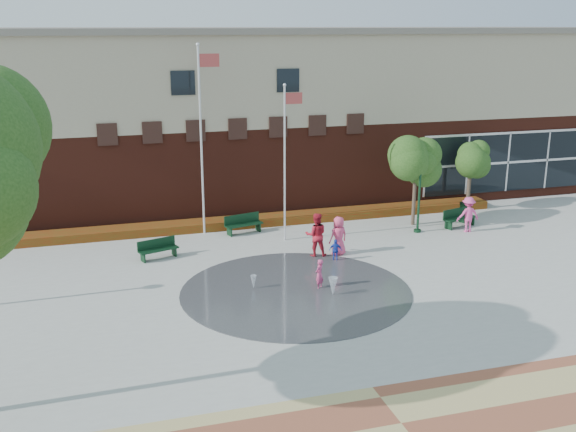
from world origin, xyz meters
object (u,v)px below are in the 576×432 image
object	(u,v)px
bench_left	(158,253)
trash_can	(465,212)
flagpole_left	(202,131)
child_splash	(319,274)
flagpole_right	(286,155)

from	to	relation	value
bench_left	trash_can	distance (m)	15.06
flagpole_left	child_splash	distance (m)	9.43
flagpole_right	trash_can	xyz separation A→B (m)	(9.24, 0.25, -3.40)
bench_left	trash_can	world-z (taller)	trash_can
flagpole_left	child_splash	xyz separation A→B (m)	(2.87, -7.92, -4.23)
trash_can	flagpole_right	bearing A→B (deg)	-178.45
flagpole_right	child_splash	distance (m)	6.78
child_splash	trash_can	bearing A→B (deg)	169.43
bench_left	child_splash	xyz separation A→B (m)	(5.33, -4.93, 0.29)
flagpole_right	flagpole_left	bearing A→B (deg)	147.74
bench_left	trash_can	bearing A→B (deg)	-13.38
bench_left	child_splash	distance (m)	7.27
child_splash	flagpole_right	bearing A→B (deg)	-137.14
child_splash	flagpole_left	bearing A→B (deg)	-113.05
flagpole_left	child_splash	bearing A→B (deg)	-72.26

